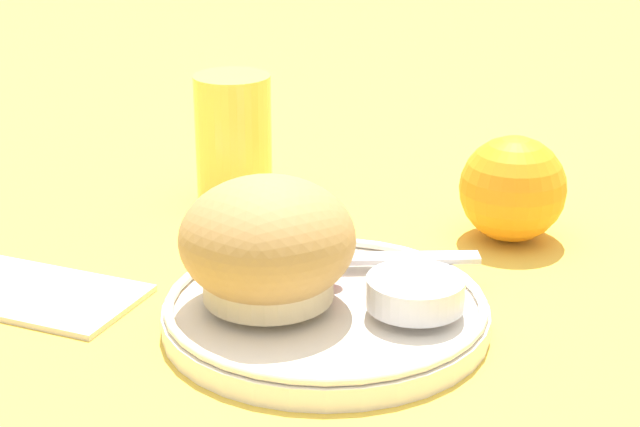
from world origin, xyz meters
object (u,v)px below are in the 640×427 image
(orange_fruit, at_px, (513,189))
(juice_glass, at_px, (234,140))
(butter_knife, at_px, (354,258))
(muffin, at_px, (267,246))

(orange_fruit, bearing_deg, juice_glass, -177.94)
(butter_knife, relative_size, juice_glass, 1.43)
(butter_knife, distance_m, juice_glass, 0.19)
(orange_fruit, distance_m, juice_glass, 0.22)
(juice_glass, bearing_deg, butter_knife, -38.33)
(muffin, relative_size, butter_knife, 0.72)
(butter_knife, height_order, orange_fruit, orange_fruit)
(muffin, distance_m, butter_knife, 0.08)
(muffin, xyz_separation_m, juice_glass, (-0.12, 0.19, -0.00))
(muffin, distance_m, orange_fruit, 0.22)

